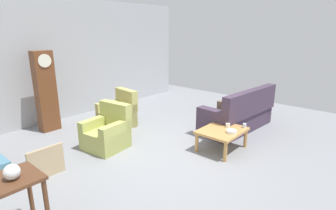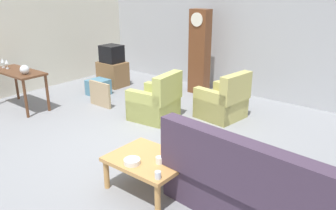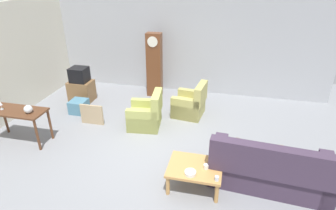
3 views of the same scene
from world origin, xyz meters
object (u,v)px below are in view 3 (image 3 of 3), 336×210
object	(u,v)px
armchair_olive_near	(146,115)
console_table_dark	(17,115)
cup_white_porcelain	(206,167)
tv_crt	(79,75)
glass_dome_cloche	(28,109)
framed_picture_leaning	(92,115)
coffee_table_wood	(195,169)
bowl_white_stacked	(190,173)
armchair_olive_far	(190,105)
cup_blue_rimmed	(217,178)
couch_floral	(269,170)
grandfather_clock	(154,65)
tv_stand_cabinet	(82,91)
wine_glass_mid	(1,104)
storage_box_blue	(79,106)

from	to	relation	value
armchair_olive_near	console_table_dark	bearing A→B (deg)	-153.79
armchair_olive_near	cup_white_porcelain	bearing A→B (deg)	-48.25
tv_crt	glass_dome_cloche	xyz separation A→B (m)	(0.10, -2.36, 0.07)
armchair_olive_near	framed_picture_leaning	distance (m)	1.40
coffee_table_wood	bowl_white_stacked	xyz separation A→B (m)	(-0.05, -0.23, 0.09)
armchair_olive_near	bowl_white_stacked	distance (m)	2.54
framed_picture_leaning	cup_white_porcelain	bearing A→B (deg)	-28.82
armchair_olive_far	cup_blue_rimmed	size ratio (longest dim) A/B	10.52
couch_floral	cup_blue_rimmed	distance (m)	1.07
grandfather_clock	cup_white_porcelain	bearing A→B (deg)	-62.34
armchair_olive_near	framed_picture_leaning	bearing A→B (deg)	-172.00
couch_floral	grandfather_clock	distance (m)	4.69
tv_stand_cabinet	cup_white_porcelain	xyz separation A→B (m)	(4.00, -2.91, 0.17)
armchair_olive_far	bowl_white_stacked	distance (m)	2.97
armchair_olive_far	tv_crt	size ratio (longest dim) A/B	1.92
framed_picture_leaning	wine_glass_mid	bearing A→B (deg)	-143.65
console_table_dark	bowl_white_stacked	size ratio (longest dim) A/B	6.53
cup_blue_rimmed	framed_picture_leaning	bearing A→B (deg)	149.10
armchair_olive_far	grandfather_clock	size ratio (longest dim) A/B	0.48
armchair_olive_near	cup_blue_rimmed	world-z (taller)	armchair_olive_near
armchair_olive_near	grandfather_clock	size ratio (longest dim) A/B	0.48
console_table_dark	storage_box_blue	distance (m)	1.75
couch_floral	bowl_white_stacked	distance (m)	1.45
couch_floral	glass_dome_cloche	xyz separation A→B (m)	(-5.00, 0.25, 0.52)
armchair_olive_near	tv_stand_cabinet	world-z (taller)	armchair_olive_near
couch_floral	cup_blue_rimmed	size ratio (longest dim) A/B	24.73
couch_floral	grandfather_clock	xyz separation A→B (m)	(-3.09, 3.48, 0.61)
tv_crt	cup_blue_rimmed	bearing A→B (deg)	-37.12
bowl_white_stacked	wine_glass_mid	distance (m)	4.43
framed_picture_leaning	bowl_white_stacked	size ratio (longest dim) A/B	3.02
cup_white_porcelain	cup_blue_rimmed	distance (m)	0.34
tv_stand_cabinet	bowl_white_stacked	xyz separation A→B (m)	(3.76, -3.13, 0.16)
coffee_table_wood	tv_stand_cabinet	world-z (taller)	tv_stand_cabinet
glass_dome_cloche	wine_glass_mid	size ratio (longest dim) A/B	0.89
tv_stand_cabinet	coffee_table_wood	bearing A→B (deg)	-37.27
tv_stand_cabinet	storage_box_blue	bearing A→B (deg)	-67.88
framed_picture_leaning	cup_blue_rimmed	size ratio (longest dim) A/B	6.86
couch_floral	bowl_white_stacked	bearing A→B (deg)	-159.02
coffee_table_wood	armchair_olive_far	bearing A→B (deg)	100.72
tv_stand_cabinet	grandfather_clock	bearing A→B (deg)	23.31
tv_stand_cabinet	couch_floral	bearing A→B (deg)	-27.08
grandfather_clock	bowl_white_stacked	xyz separation A→B (m)	(1.74, -4.00, -0.50)
armchair_olive_far	cup_white_porcelain	size ratio (longest dim) A/B	10.41
coffee_table_wood	storage_box_blue	size ratio (longest dim) A/B	2.14
grandfather_clock	cup_white_porcelain	xyz separation A→B (m)	(1.98, -3.78, -0.49)
armchair_olive_far	wine_glass_mid	world-z (taller)	wine_glass_mid
couch_floral	cup_blue_rimmed	bearing A→B (deg)	-147.41
console_table_dark	bowl_white_stacked	bearing A→B (deg)	-11.49
couch_floral	wine_glass_mid	world-z (taller)	couch_floral
coffee_table_wood	bowl_white_stacked	bearing A→B (deg)	-102.33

